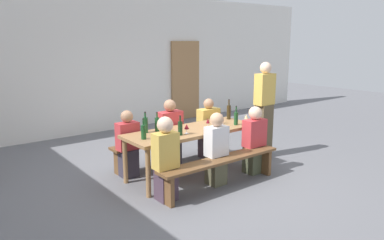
% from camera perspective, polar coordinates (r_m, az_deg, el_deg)
% --- Properties ---
extents(ground_plane, '(24.00, 24.00, 0.00)m').
position_cam_1_polar(ground_plane, '(6.01, 0.00, -8.41)').
color(ground_plane, slate).
extents(back_wall, '(14.00, 0.20, 3.20)m').
position_cam_1_polar(back_wall, '(8.83, -14.96, 8.48)').
color(back_wall, silver).
rests_on(back_wall, ground).
extents(wooden_door, '(0.90, 0.06, 2.10)m').
position_cam_1_polar(wooden_door, '(10.02, -1.02, 6.13)').
color(wooden_door, '#9E7247').
rests_on(wooden_door, ground).
extents(tasting_table, '(2.19, 0.78, 0.75)m').
position_cam_1_polar(tasting_table, '(5.81, 0.00, -2.19)').
color(tasting_table, '#9E7247').
rests_on(tasting_table, ground).
extents(bench_near, '(2.09, 0.30, 0.45)m').
position_cam_1_polar(bench_near, '(5.39, 4.54, -6.88)').
color(bench_near, brown).
rests_on(bench_near, ground).
extents(bench_far, '(2.09, 0.30, 0.45)m').
position_cam_1_polar(bench_far, '(6.43, -3.79, -3.69)').
color(bench_far, brown).
rests_on(bench_far, ground).
extents(wine_bottle_0, '(0.07, 0.07, 0.32)m').
position_cam_1_polar(wine_bottle_0, '(6.11, 6.84, 0.31)').
color(wine_bottle_0, '#194723').
rests_on(wine_bottle_0, tasting_table).
extents(wine_bottle_1, '(0.07, 0.07, 0.30)m').
position_cam_1_polar(wine_bottle_1, '(5.67, -5.42, -0.62)').
color(wine_bottle_1, '#194723').
rests_on(wine_bottle_1, tasting_table).
extents(wine_bottle_2, '(0.08, 0.08, 0.32)m').
position_cam_1_polar(wine_bottle_2, '(5.60, -7.25, -0.72)').
color(wine_bottle_2, '#194723').
rests_on(wine_bottle_2, tasting_table).
extents(wine_bottle_3, '(0.07, 0.07, 0.30)m').
position_cam_1_polar(wine_bottle_3, '(5.41, -1.84, -1.23)').
color(wine_bottle_3, '#143319').
rests_on(wine_bottle_3, tasting_table).
extents(wine_bottle_4, '(0.07, 0.07, 0.36)m').
position_cam_1_polar(wine_bottle_4, '(6.54, 5.73, 1.28)').
color(wine_bottle_4, '#332814').
rests_on(wine_bottle_4, tasting_table).
extents(wine_bottle_5, '(0.07, 0.07, 0.30)m').
position_cam_1_polar(wine_bottle_5, '(5.24, -7.51, -1.79)').
color(wine_bottle_5, '#194723').
rests_on(wine_bottle_5, tasting_table).
extents(wine_glass_0, '(0.08, 0.08, 0.15)m').
position_cam_1_polar(wine_glass_0, '(5.50, -0.84, -1.08)').
color(wine_glass_0, silver).
rests_on(wine_glass_0, tasting_table).
extents(wine_glass_1, '(0.06, 0.06, 0.17)m').
position_cam_1_polar(wine_glass_1, '(5.79, 2.48, -0.21)').
color(wine_glass_1, silver).
rests_on(wine_glass_1, tasting_table).
extents(wine_glass_2, '(0.08, 0.08, 0.16)m').
position_cam_1_polar(wine_glass_2, '(5.23, -4.74, -1.75)').
color(wine_glass_2, silver).
rests_on(wine_glass_2, tasting_table).
extents(wine_glass_3, '(0.08, 0.08, 0.16)m').
position_cam_1_polar(wine_glass_3, '(6.20, 8.41, 0.47)').
color(wine_glass_3, silver).
rests_on(wine_glass_3, tasting_table).
extents(wine_glass_4, '(0.07, 0.07, 0.17)m').
position_cam_1_polar(wine_glass_4, '(6.17, 4.66, 0.52)').
color(wine_glass_4, silver).
rests_on(wine_glass_4, tasting_table).
extents(seated_guest_near_0, '(0.33, 0.24, 1.15)m').
position_cam_1_polar(seated_guest_near_0, '(4.93, -4.11, -6.20)').
color(seated_guest_near_0, '#483543').
rests_on(seated_guest_near_0, ground).
extents(seated_guest_near_1, '(0.33, 0.24, 1.10)m').
position_cam_1_polar(seated_guest_near_1, '(5.47, 3.79, -4.70)').
color(seated_guest_near_1, brown).
rests_on(seated_guest_near_1, ground).
extents(seated_guest_near_2, '(0.38, 0.24, 1.10)m').
position_cam_1_polar(seated_guest_near_2, '(6.02, 9.62, -3.29)').
color(seated_guest_near_2, '#4C5239').
rests_on(seated_guest_near_2, ground).
extents(seated_guest_far_0, '(0.34, 0.24, 1.07)m').
position_cam_1_polar(seated_guest_far_0, '(5.85, -9.90, -3.93)').
color(seated_guest_far_0, '#383240').
rests_on(seated_guest_far_0, ground).
extents(seated_guest_far_1, '(0.42, 0.24, 1.16)m').
position_cam_1_polar(seated_guest_far_1, '(6.23, -3.40, -2.38)').
color(seated_guest_far_1, '#434055').
rests_on(seated_guest_far_1, ground).
extents(seated_guest_far_2, '(0.41, 0.24, 1.10)m').
position_cam_1_polar(seated_guest_far_2, '(6.74, 2.55, -1.56)').
color(seated_guest_far_2, '#41313A').
rests_on(seated_guest_far_2, ground).
extents(standing_host, '(0.36, 0.24, 1.75)m').
position_cam_1_polar(standing_host, '(6.83, 11.08, 1.35)').
color(standing_host, brown).
rests_on(standing_host, ground).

